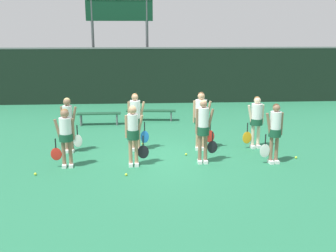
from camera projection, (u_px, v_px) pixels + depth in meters
ground_plane at (168, 156)px, 11.63m from camera, size 140.00×140.00×0.00m
fence_windscreen at (157, 75)px, 19.70m from camera, size 60.00×0.08×2.81m
scoreboard at (120, 19)px, 20.03m from camera, size 3.40×0.15×5.37m
bench_courtside at (99, 115)px, 15.37m from camera, size 1.71×0.39×0.48m
bench_far at (151, 112)px, 16.11m from camera, size 2.04×0.54×0.43m
player_0 at (66, 133)px, 10.50m from camera, size 0.66×0.38×1.62m
player_1 at (133, 131)px, 10.59m from camera, size 0.64×0.34×1.68m
player_2 at (203, 127)px, 10.81m from camera, size 0.62×0.34×1.79m
player_3 at (275, 129)px, 10.81m from camera, size 0.62×0.35×1.69m
player_4 at (68, 121)px, 11.80m from camera, size 0.61×0.33×1.68m
player_5 at (135, 117)px, 11.97m from camera, size 0.64×0.36×1.78m
player_6 at (201, 115)px, 12.04m from camera, size 0.67×0.40×1.81m
player_7 at (256, 118)px, 12.24m from camera, size 0.66×0.39×1.64m
tennis_ball_0 at (126, 175)px, 10.06m from camera, size 0.07×0.07×0.07m
tennis_ball_1 at (296, 157)px, 11.40m from camera, size 0.07×0.07×0.07m
tennis_ball_2 at (186, 154)px, 11.70m from camera, size 0.07×0.07×0.07m
tennis_ball_3 at (143, 144)px, 12.76m from camera, size 0.07×0.07×0.07m
tennis_ball_4 at (35, 174)px, 10.09m from camera, size 0.07×0.07×0.07m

